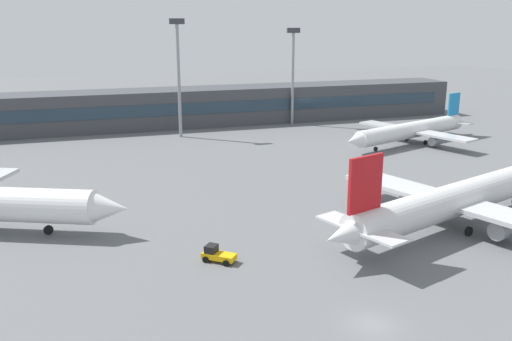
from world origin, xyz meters
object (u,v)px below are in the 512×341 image
(airplane_near, at_px, (462,198))
(airplane_far, at_px, (411,130))
(floodlight_tower_west, at_px, (293,69))
(baggage_tug_yellow, at_px, (217,254))
(floodlight_tower_east, at_px, (178,70))

(airplane_near, relative_size, airplane_far, 1.22)
(airplane_near, xyz_separation_m, airplane_far, (21.19, 43.23, -0.62))
(airplane_near, distance_m, floodlight_tower_west, 73.60)
(baggage_tug_yellow, relative_size, floodlight_tower_east, 0.15)
(airplane_far, distance_m, floodlight_tower_west, 34.65)
(baggage_tug_yellow, xyz_separation_m, floodlight_tower_west, (38.18, 73.85, 12.87))
(airplane_near, height_order, airplane_far, airplane_near)
(airplane_near, bearing_deg, floodlight_tower_west, 85.02)
(floodlight_tower_west, bearing_deg, airplane_near, -94.98)
(floodlight_tower_east, bearing_deg, airplane_near, -70.68)
(airplane_far, bearing_deg, baggage_tug_yellow, -140.03)
(floodlight_tower_east, bearing_deg, baggage_tug_yellow, -97.49)
(airplane_near, bearing_deg, baggage_tug_yellow, -177.79)
(baggage_tug_yellow, relative_size, floodlight_tower_west, 0.16)
(baggage_tug_yellow, distance_m, floodlight_tower_east, 68.96)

